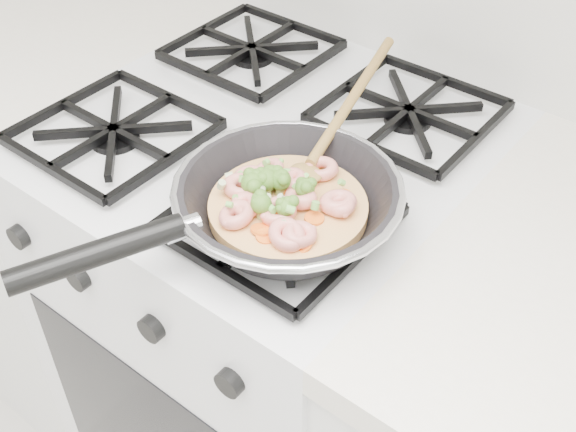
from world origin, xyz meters
The scene contains 3 objects.
stove centered at (0.00, 1.70, 0.46)m, with size 0.60×0.60×0.92m.
counter_left centered at (-0.80, 1.70, 0.45)m, with size 1.00×0.60×0.90m.
skillet centered at (0.16, 1.54, 0.95)m, with size 0.28×0.62×0.09m.
Camera 1 is at (0.56, 1.05, 1.50)m, focal length 44.81 mm.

